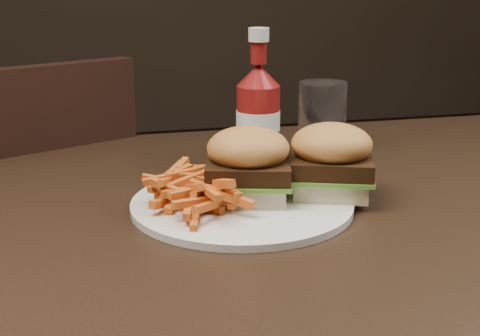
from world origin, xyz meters
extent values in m
cube|color=black|center=(0.00, 0.00, 0.73)|extent=(1.20, 0.80, 0.04)
cube|color=black|center=(-0.45, 0.50, 0.43)|extent=(0.56, 0.56, 0.04)
cylinder|color=white|center=(-0.08, -0.01, 0.76)|extent=(0.28, 0.28, 0.01)
cube|color=beige|center=(-0.07, -0.01, 0.77)|extent=(0.11, 0.11, 0.02)
cube|color=beige|center=(0.03, -0.01, 0.77)|extent=(0.12, 0.11, 0.02)
cylinder|color=maroon|center=(-0.02, 0.16, 0.81)|extent=(0.07, 0.07, 0.13)
cylinder|color=white|center=(0.11, 0.21, 0.81)|extent=(0.09, 0.09, 0.12)
camera|label=1|loc=(-0.27, -0.78, 1.05)|focal=50.00mm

